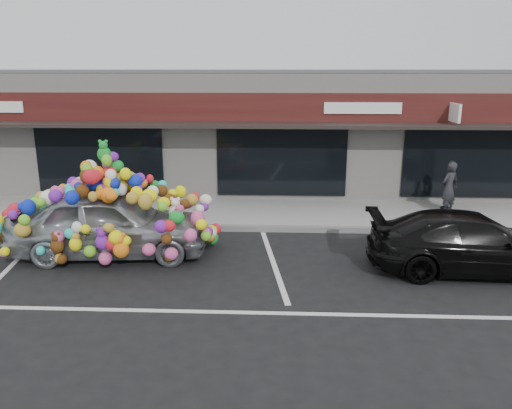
{
  "coord_description": "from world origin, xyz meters",
  "views": [
    {
      "loc": [
        2.88,
        -10.57,
        4.28
      ],
      "look_at": [
        2.35,
        1.4,
        1.06
      ],
      "focal_mm": 35.0,
      "sensor_mm": 36.0,
      "label": 1
    }
  ],
  "objects_px": {
    "toy_car": "(110,216)",
    "black_sedan": "(472,243)",
    "pedestrian_c": "(450,185)",
    "pedestrian_a": "(449,188)"
  },
  "relations": [
    {
      "from": "pedestrian_a",
      "to": "pedestrian_c",
      "type": "bearing_deg",
      "value": -151.26
    },
    {
      "from": "black_sedan",
      "to": "toy_car",
      "type": "bearing_deg",
      "value": 86.62
    },
    {
      "from": "pedestrian_c",
      "to": "toy_car",
      "type": "bearing_deg",
      "value": -72.05
    },
    {
      "from": "toy_car",
      "to": "black_sedan",
      "type": "distance_m",
      "value": 8.23
    },
    {
      "from": "black_sedan",
      "to": "pedestrian_a",
      "type": "distance_m",
      "value": 4.2
    },
    {
      "from": "toy_car",
      "to": "black_sedan",
      "type": "bearing_deg",
      "value": -99.05
    },
    {
      "from": "black_sedan",
      "to": "pedestrian_a",
      "type": "bearing_deg",
      "value": -9.85
    },
    {
      "from": "pedestrian_a",
      "to": "pedestrian_c",
      "type": "xyz_separation_m",
      "value": [
        0.16,
        0.39,
        -0.01
      ]
    },
    {
      "from": "toy_car",
      "to": "pedestrian_c",
      "type": "bearing_deg",
      "value": -71.72
    },
    {
      "from": "pedestrian_a",
      "to": "pedestrian_c",
      "type": "relative_size",
      "value": 1.02
    }
  ]
}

